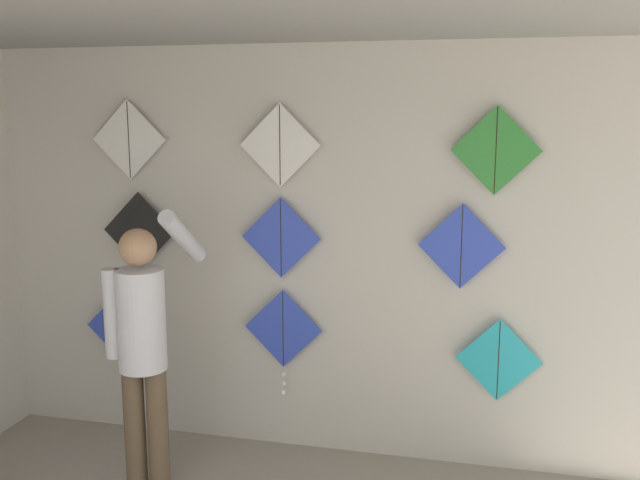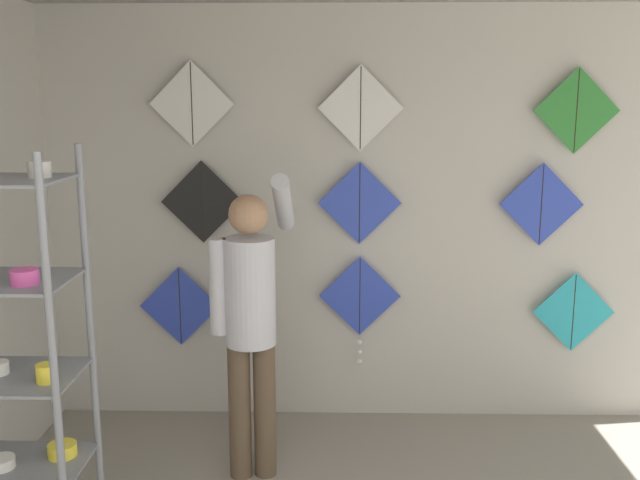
# 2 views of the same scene
# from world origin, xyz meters

# --- Properties ---
(back_panel) EXTENTS (5.19, 0.06, 2.80)m
(back_panel) POSITION_xyz_m (0.00, 3.66, 1.40)
(back_panel) COLOR beige
(back_panel) RESTS_ON ground
(shopkeeper) EXTENTS (0.45, 0.65, 1.80)m
(shopkeeper) POSITION_xyz_m (-0.73, 2.79, 1.01)
(shopkeeper) COLOR brown
(shopkeeper) RESTS_ON ground
(kite_0) EXTENTS (0.55, 0.01, 0.55)m
(kite_0) POSITION_xyz_m (-1.31, 3.57, 0.80)
(kite_0) COLOR blue
(kite_1) EXTENTS (0.55, 0.04, 0.76)m
(kite_1) POSITION_xyz_m (-0.08, 3.56, 0.84)
(kite_1) COLOR blue
(kite_2) EXTENTS (0.55, 0.01, 0.55)m
(kite_2) POSITION_xyz_m (1.37, 3.57, 0.78)
(kite_2) COLOR #28B2C6
(kite_3) EXTENTS (0.55, 0.01, 0.55)m
(kite_3) POSITION_xyz_m (-1.14, 3.57, 1.53)
(kite_3) COLOR black
(kite_4) EXTENTS (0.55, 0.01, 0.55)m
(kite_4) POSITION_xyz_m (-0.09, 3.57, 1.52)
(kite_4) COLOR blue
(kite_5) EXTENTS (0.55, 0.01, 0.55)m
(kite_5) POSITION_xyz_m (1.11, 3.57, 1.52)
(kite_5) COLOR blue
(kite_6) EXTENTS (0.55, 0.01, 0.55)m
(kite_6) POSITION_xyz_m (-1.18, 3.57, 2.17)
(kite_6) COLOR white
(kite_7) EXTENTS (0.55, 0.01, 0.55)m
(kite_7) POSITION_xyz_m (-0.09, 3.57, 2.14)
(kite_7) COLOR white
(kite_8) EXTENTS (0.55, 0.01, 0.55)m
(kite_8) POSITION_xyz_m (1.30, 3.57, 2.13)
(kite_8) COLOR #338C38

